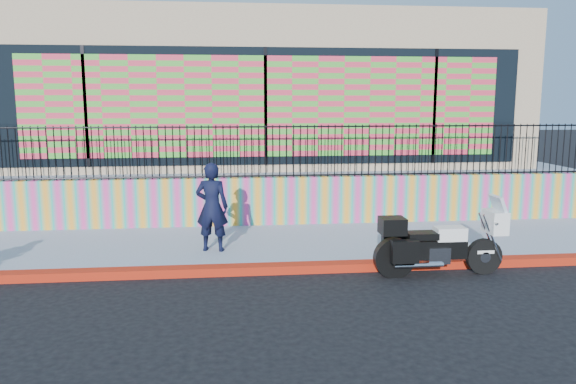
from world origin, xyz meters
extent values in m
plane|color=black|center=(0.00, 0.00, 0.00)|extent=(90.00, 90.00, 0.00)
cube|color=#B4220C|center=(0.00, 0.00, 0.07)|extent=(16.00, 0.30, 0.15)
cube|color=gray|center=(0.00, 1.65, 0.07)|extent=(16.00, 3.00, 0.15)
cube|color=#E83D93|center=(0.00, 3.25, 0.70)|extent=(16.00, 0.20, 1.10)
cube|color=gray|center=(0.00, 8.35, 0.62)|extent=(16.00, 10.00, 1.25)
cube|color=#CDB388|center=(0.00, 8.15, 3.25)|extent=(14.00, 8.00, 4.00)
cube|color=black|center=(0.00, 4.13, 2.85)|extent=(12.60, 0.04, 2.80)
cube|color=#EB3451|center=(0.00, 4.10, 2.85)|extent=(11.48, 0.02, 2.40)
cylinder|color=black|center=(3.50, -0.44, 0.31)|extent=(0.62, 0.13, 0.62)
cylinder|color=black|center=(1.89, -0.44, 0.31)|extent=(0.62, 0.13, 0.62)
cube|color=black|center=(2.70, -0.44, 0.47)|extent=(0.90, 0.26, 0.32)
cube|color=silver|center=(2.65, -0.44, 0.38)|extent=(0.38, 0.32, 0.28)
cube|color=white|center=(2.87, -0.44, 0.74)|extent=(0.52, 0.30, 0.23)
cube|color=black|center=(2.37, -0.44, 0.72)|extent=(0.52, 0.32, 0.11)
cube|color=white|center=(3.67, -0.44, 0.93)|extent=(0.28, 0.49, 0.40)
cube|color=silver|center=(3.71, -0.44, 1.23)|extent=(0.17, 0.44, 0.32)
cube|color=black|center=(1.85, -0.44, 0.90)|extent=(0.42, 0.40, 0.28)
cube|color=black|center=(1.99, -0.72, 0.52)|extent=(0.45, 0.17, 0.38)
cube|color=black|center=(1.99, -0.15, 0.52)|extent=(0.45, 0.17, 0.38)
cube|color=white|center=(3.50, -0.44, 0.41)|extent=(0.30, 0.15, 0.06)
imported|color=black|center=(-1.23, 1.06, 1.00)|extent=(0.69, 0.52, 1.70)
camera|label=1|loc=(-0.89, -9.50, 3.01)|focal=35.00mm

